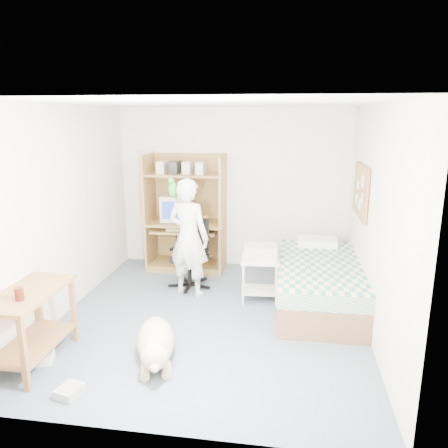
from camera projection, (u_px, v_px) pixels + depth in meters
name	position (u px, v px, depth m)	size (l,w,h in m)	color
floor	(211.00, 318.00, 5.26)	(4.00, 4.00, 0.00)	#4D5869
wall_back	(233.00, 189.00, 6.87)	(3.60, 0.02, 2.50)	silver
wall_right	(375.00, 223.00, 4.69)	(0.02, 4.00, 2.50)	silver
wall_left	(62.00, 212.00, 5.22)	(0.02, 4.00, 2.50)	silver
ceiling	(209.00, 103.00, 4.65)	(3.60, 4.00, 0.02)	white
computer_hutch	(187.00, 217.00, 6.83)	(1.20, 0.63, 1.80)	brown
bed	(319.00, 283.00, 5.59)	(1.02, 2.02, 0.66)	brown
side_desk	(31.00, 316.00, 4.21)	(0.50, 1.00, 0.75)	brown
corkboard	(361.00, 191.00, 5.51)	(0.04, 0.94, 0.66)	olive
office_chair	(192.00, 263.00, 6.19)	(0.54, 0.55, 0.96)	black
person	(188.00, 238.00, 5.79)	(0.58, 0.38, 1.59)	silver
parrot	(173.00, 188.00, 5.67)	(0.12, 0.20, 0.32)	#148D1E
dog	(156.00, 342.00, 4.32)	(0.58, 1.14, 0.44)	tan
printer_cart	(260.00, 273.00, 5.67)	(0.51, 0.42, 0.58)	silver
printer	(260.00, 252.00, 5.60)	(0.42, 0.32, 0.18)	#ABABA6
crt_monitor	(176.00, 208.00, 6.82)	(0.43, 0.46, 0.40)	beige
keyboard	(181.00, 229.00, 6.72)	(0.45, 0.16, 0.03)	beige
pencil_cup	(206.00, 219.00, 6.70)	(0.08, 0.08, 0.12)	gold
drink_glass	(19.00, 294.00, 3.94)	(0.08, 0.08, 0.12)	#43160A
floor_box_a	(40.00, 358.00, 4.31)	(0.25, 0.20, 0.10)	silver
floor_box_b	(69.00, 391.00, 3.80)	(0.18, 0.22, 0.08)	#B1B1AC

